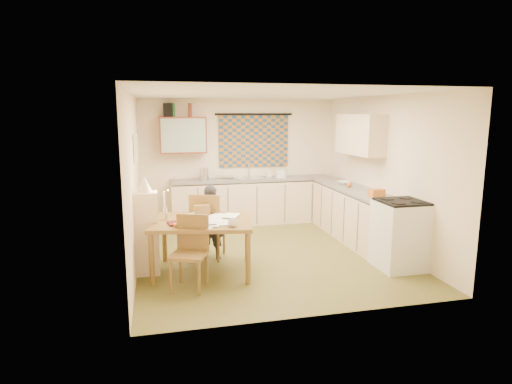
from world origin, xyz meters
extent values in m
cube|color=brown|center=(0.00, 0.00, -0.01)|extent=(4.00, 4.50, 0.02)
cube|color=white|center=(0.00, 0.00, 2.51)|extent=(4.00, 4.50, 0.02)
cube|color=#F9E5C4|center=(0.00, 2.26, 1.25)|extent=(4.00, 0.02, 2.50)
cube|color=#F9E5C4|center=(0.00, -2.26, 1.25)|extent=(4.00, 0.02, 2.50)
cube|color=#F9E5C4|center=(-2.01, 0.00, 1.25)|extent=(0.02, 4.50, 2.50)
cube|color=#F9E5C4|center=(2.01, 0.00, 1.25)|extent=(0.02, 4.50, 2.50)
cube|color=navy|center=(0.30, 2.22, 1.65)|extent=(1.45, 0.03, 1.05)
cylinder|color=black|center=(0.30, 2.20, 2.20)|extent=(1.60, 0.04, 0.04)
cube|color=maroon|center=(-1.15, 2.08, 1.80)|extent=(0.90, 0.34, 0.70)
cube|color=#99B2A5|center=(-1.15, 1.91, 1.80)|extent=(0.84, 0.02, 0.64)
cube|color=beige|center=(1.83, 0.55, 1.85)|extent=(0.34, 1.30, 0.70)
cube|color=beige|center=(-1.97, 0.40, 1.70)|extent=(0.04, 0.50, 0.40)
cube|color=beige|center=(-1.95, 0.40, 1.70)|extent=(0.01, 0.42, 0.32)
cube|color=beige|center=(0.23, 1.95, 0.43)|extent=(3.30, 0.60, 0.86)
cube|color=#635F5E|center=(0.23, 1.95, 0.90)|extent=(3.30, 0.62, 0.04)
cube|color=beige|center=(1.70, 0.15, 0.43)|extent=(0.60, 2.95, 0.86)
cube|color=#635F5E|center=(1.70, 0.15, 0.90)|extent=(0.62, 2.95, 0.04)
cube|color=white|center=(1.70, -1.09, 0.48)|extent=(0.64, 0.64, 0.97)
cube|color=black|center=(1.70, -1.09, 0.98)|extent=(0.61, 0.61, 0.03)
cube|color=silver|center=(0.14, 1.95, 0.88)|extent=(0.64, 0.56, 0.10)
cylinder|color=silver|center=(0.17, 2.13, 1.06)|extent=(0.04, 0.04, 0.28)
cube|color=silver|center=(-0.37, 1.95, 0.95)|extent=(0.41, 0.37, 0.06)
cylinder|color=silver|center=(-0.77, 1.95, 1.04)|extent=(0.19, 0.19, 0.24)
cylinder|color=white|center=(0.81, 1.95, 1.00)|extent=(0.28, 0.28, 0.16)
imported|color=white|center=(0.56, 2.00, 1.01)|extent=(0.14, 0.14, 0.18)
imported|color=white|center=(1.70, 0.86, 0.95)|extent=(0.35, 0.35, 0.06)
cube|color=#C26C23|center=(1.70, -0.37, 0.98)|extent=(0.23, 0.17, 0.12)
sphere|color=#C26C23|center=(1.65, 0.52, 0.97)|extent=(0.10, 0.10, 0.10)
cube|color=black|center=(-1.41, 2.08, 2.28)|extent=(0.19, 0.22, 0.26)
cylinder|color=#195926|center=(-1.32, 2.08, 2.28)|extent=(0.07, 0.07, 0.26)
cylinder|color=maroon|center=(-1.00, 2.08, 2.28)|extent=(0.09, 0.09, 0.26)
cube|color=brown|center=(-1.08, -0.61, 0.72)|extent=(1.55, 1.29, 0.05)
cube|color=brown|center=(-0.93, -0.01, 0.50)|extent=(0.60, 0.60, 0.04)
cube|color=brown|center=(-1.01, -0.20, 0.78)|extent=(0.45, 0.21, 0.51)
cube|color=brown|center=(-1.32, -1.18, 0.45)|extent=(0.55, 0.55, 0.04)
cube|color=brown|center=(-1.25, -1.00, 0.70)|extent=(0.41, 0.20, 0.46)
imported|color=black|center=(-0.90, -0.05, 0.58)|extent=(0.64, 0.60, 1.15)
cube|color=beige|center=(-1.84, -0.49, 0.58)|extent=(0.32, 0.30, 1.16)
cone|color=beige|center=(-1.84, -0.49, 1.27)|extent=(0.20, 0.20, 0.22)
cube|color=brown|center=(-1.06, -0.34, 0.83)|extent=(0.23, 0.12, 0.16)
imported|color=white|center=(-0.73, -1.04, 0.80)|extent=(0.22, 0.22, 0.10)
imported|color=maroon|center=(-1.55, -0.75, 0.76)|extent=(0.25, 0.29, 0.02)
imported|color=#C26C23|center=(-1.46, -0.65, 0.76)|extent=(0.27, 0.32, 0.02)
cube|color=#C26C23|center=(-1.43, -0.87, 0.77)|extent=(0.13, 0.09, 0.04)
cube|color=black|center=(-0.99, -0.93, 0.76)|extent=(0.13, 0.06, 0.02)
cylinder|color=silver|center=(-1.58, -0.48, 0.84)|extent=(0.06, 0.06, 0.18)
cylinder|color=white|center=(-1.59, -0.47, 1.04)|extent=(0.03, 0.03, 0.22)
sphere|color=#FFCC66|center=(-1.53, -0.44, 1.16)|extent=(0.02, 0.02, 0.02)
cube|color=white|center=(-0.71, -0.45, 0.75)|extent=(0.29, 0.35, 0.00)
cube|color=white|center=(-1.05, -0.94, 0.75)|extent=(0.34, 0.36, 0.00)
cube|color=white|center=(-0.94, -0.74, 0.75)|extent=(0.33, 0.36, 0.00)
cube|color=white|center=(-1.02, -0.42, 0.76)|extent=(0.33, 0.36, 0.00)
cube|color=white|center=(-1.11, -0.90, 0.76)|extent=(0.35, 0.36, 0.00)
cube|color=white|center=(-0.80, -0.83, 0.76)|extent=(0.22, 0.30, 0.00)
cube|color=white|center=(-0.95, -0.87, 0.76)|extent=(0.34, 0.36, 0.00)
cube|color=white|center=(-1.16, -0.74, 0.76)|extent=(0.22, 0.31, 0.00)
cube|color=white|center=(-0.92, -0.71, 0.76)|extent=(0.23, 0.31, 0.00)
cube|color=white|center=(-1.15, -0.32, 0.77)|extent=(0.31, 0.35, 0.00)
cube|color=white|center=(-0.65, -0.47, 0.77)|extent=(0.32, 0.36, 0.00)
cube|color=white|center=(-0.86, -0.46, 0.77)|extent=(0.35, 0.36, 0.00)
cube|color=white|center=(-1.29, -0.84, 0.77)|extent=(0.28, 0.34, 0.00)
camera|label=1|loc=(-1.67, -6.39, 2.21)|focal=30.00mm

